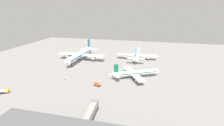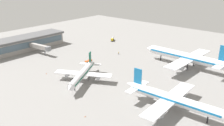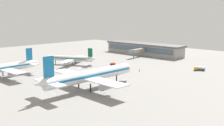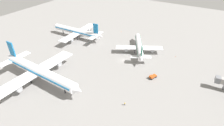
{
  "view_description": "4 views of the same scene",
  "coord_description": "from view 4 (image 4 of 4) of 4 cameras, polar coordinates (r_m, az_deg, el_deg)",
  "views": [
    {
      "loc": [
        26.85,
        -121.37,
        48.13
      ],
      "look_at": [
        -5.53,
        8.48,
        6.33
      ],
      "focal_mm": 28.63,
      "sensor_mm": 36.0,
      "label": 1
    },
    {
      "loc": [
        94.72,
        86.1,
        54.16
      ],
      "look_at": [
        -10.68,
        -5.01,
        2.96
      ],
      "focal_mm": 40.07,
      "sensor_mm": 36.0,
      "label": 2
    },
    {
      "loc": [
        -128.42,
        104.2,
        32.82
      ],
      "look_at": [
        -17.39,
        -11.09,
        4.08
      ],
      "focal_mm": 42.39,
      "sensor_mm": 36.0,
      "label": 3
    },
    {
      "loc": [
        -85.66,
        -43.46,
        61.08
      ],
      "look_at": [
        -9.67,
        2.69,
        2.34
      ],
      "focal_mm": 29.13,
      "sensor_mm": 36.0,
      "label": 4
    }
  ],
  "objects": [
    {
      "name": "ground",
      "position": [
        113.83,
        3.69,
        0.92
      ],
      "size": [
        288.0,
        288.0,
        0.0
      ],
      "primitive_type": "plane",
      "color": "gray"
    },
    {
      "name": "pushback_tractor",
      "position": [
        100.62,
        12.62,
        -4.19
      ],
      "size": [
        4.79,
        3.43,
        1.9
      ],
      "rotation": [
        0.0,
        0.0,
        2.78
      ],
      "color": "black",
      "rests_on": "ground"
    },
    {
      "name": "airplane_taxiing",
      "position": [
        121.67,
        8.52,
        5.2
      ],
      "size": [
        35.0,
        29.22,
        11.64
      ],
      "rotation": [
        0.0,
        0.0,
        0.5
      ],
      "color": "white",
      "rests_on": "ground"
    },
    {
      "name": "ground_crew_worker",
      "position": [
        83.74,
        4.04,
        -12.65
      ],
      "size": [
        0.58,
        0.42,
        1.67
      ],
      "rotation": [
        0.0,
        0.0,
        1.45
      ],
      "color": "#1E2338",
      "rests_on": "ground"
    },
    {
      "name": "safety_cone_near_gate",
      "position": [
        123.76,
        19.33,
        1.97
      ],
      "size": [
        0.44,
        0.44,
        0.6
      ],
      "primitive_type": "cone",
      "color": "#EA590C",
      "rests_on": "ground"
    },
    {
      "name": "airplane_distant",
      "position": [
        100.35,
        -21.89,
        -2.41
      ],
      "size": [
        45.36,
        56.68,
        17.26
      ],
      "rotation": [
        0.0,
        0.0,
        4.69
      ],
      "color": "white",
      "rests_on": "ground"
    },
    {
      "name": "safety_cone_mid_apron",
      "position": [
        151.86,
        2.92,
        9.81
      ],
      "size": [
        0.44,
        0.44,
        0.6
      ],
      "primitive_type": "cone",
      "color": "#EA590C",
      "rests_on": "ground"
    },
    {
      "name": "airplane_at_gate",
      "position": [
        142.46,
        -10.95,
        9.75
      ],
      "size": [
        37.88,
        47.27,
        14.39
      ],
      "rotation": [
        0.0,
        0.0,
        1.61
      ],
      "color": "white",
      "rests_on": "ground"
    }
  ]
}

